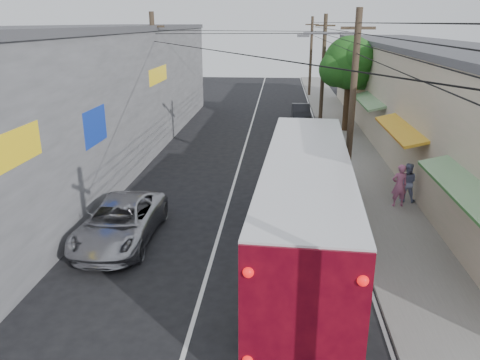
% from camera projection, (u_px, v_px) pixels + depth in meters
% --- Properties ---
extents(sidewalk, '(3.00, 80.00, 0.12)m').
position_uv_depth(sidewalk, '(352.00, 153.00, 27.75)').
color(sidewalk, slate).
rests_on(sidewalk, ground).
extents(building_right, '(7.09, 40.00, 6.25)m').
position_uv_depth(building_right, '(427.00, 97.00, 28.29)').
color(building_right, '#B3AC8E').
rests_on(building_right, ground).
extents(building_left, '(7.20, 36.00, 7.25)m').
position_uv_depth(building_left, '(88.00, 94.00, 25.91)').
color(building_left, gray).
rests_on(building_left, ground).
extents(utility_poles, '(11.80, 45.28, 8.00)m').
position_uv_depth(utility_poles, '(298.00, 82.00, 27.03)').
color(utility_poles, '#473828').
rests_on(utility_poles, ground).
extents(street_tree, '(4.40, 4.00, 6.60)m').
position_uv_depth(street_tree, '(351.00, 65.00, 31.93)').
color(street_tree, '#3F2B19').
rests_on(street_tree, ground).
extents(coach_bus, '(3.39, 12.40, 3.54)m').
position_uv_depth(coach_bus, '(305.00, 207.00, 14.90)').
color(coach_bus, silver).
rests_on(coach_bus, ground).
extents(jeepney, '(2.43, 5.23, 1.45)m').
position_uv_depth(jeepney, '(120.00, 222.00, 16.52)').
color(jeepney, '#A9A9B0').
rests_on(jeepney, ground).
extents(parked_suv, '(2.38, 5.30, 1.51)m').
position_uv_depth(parked_suv, '(321.00, 178.00, 21.12)').
color(parked_suv, '#9A9BA1').
rests_on(parked_suv, ground).
extents(parked_car_mid, '(1.93, 4.09, 1.35)m').
position_uv_depth(parked_car_mid, '(320.00, 141.00, 28.01)').
color(parked_car_mid, black).
rests_on(parked_car_mid, ground).
extents(parked_car_far, '(1.40, 3.95, 1.30)m').
position_uv_depth(parked_car_far, '(301.00, 113.00, 36.90)').
color(parked_car_far, black).
rests_on(parked_car_far, ground).
extents(pedestrian_near, '(0.72, 0.54, 1.81)m').
position_uv_depth(pedestrian_near, '(399.00, 185.00, 19.31)').
color(pedestrian_near, '#BF6594').
rests_on(pedestrian_near, sidewalk).
extents(pedestrian_far, '(0.95, 0.81, 1.69)m').
position_uv_depth(pedestrian_far, '(407.00, 182.00, 19.88)').
color(pedestrian_far, '#8897C6').
rests_on(pedestrian_far, sidewalk).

